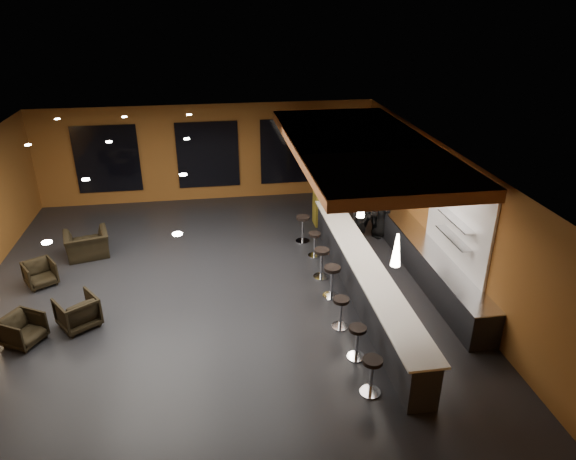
{
  "coord_description": "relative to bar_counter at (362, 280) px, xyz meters",
  "views": [
    {
      "loc": [
        0.13,
        -11.65,
        7.01
      ],
      "look_at": [
        2.0,
        0.5,
        1.3
      ],
      "focal_mm": 32.0,
      "sensor_mm": 36.0,
      "label": 1
    }
  ],
  "objects": [
    {
      "name": "floor",
      "position": [
        -3.65,
        1.0,
        -0.55
      ],
      "size": [
        12.0,
        13.0,
        0.1
      ],
      "primitive_type": "cube",
      "color": "black",
      "rests_on": "ground"
    },
    {
      "name": "ceiling",
      "position": [
        -3.65,
        1.0,
        3.05
      ],
      "size": [
        12.0,
        13.0,
        0.1
      ],
      "primitive_type": "cube",
      "color": "black"
    },
    {
      "name": "wall_back",
      "position": [
        -3.65,
        7.55,
        1.25
      ],
      "size": [
        12.0,
        0.1,
        3.5
      ],
      "primitive_type": "cube",
      "color": "brown",
      "rests_on": "floor"
    },
    {
      "name": "wall_front",
      "position": [
        -3.65,
        -5.55,
        1.25
      ],
      "size": [
        12.0,
        0.1,
        3.5
      ],
      "primitive_type": "cube",
      "color": "brown",
      "rests_on": "floor"
    },
    {
      "name": "wall_right",
      "position": [
        2.4,
        1.0,
        1.25
      ],
      "size": [
        0.1,
        13.0,
        3.5
      ],
      "primitive_type": "cube",
      "color": "brown",
      "rests_on": "floor"
    },
    {
      "name": "wood_soffit",
      "position": [
        0.35,
        2.0,
        2.86
      ],
      "size": [
        3.6,
        8.0,
        0.28
      ],
      "primitive_type": "cube",
      "color": "#A65D30",
      "rests_on": "ceiling"
    },
    {
      "name": "window_left",
      "position": [
        -7.15,
        7.44,
        1.2
      ],
      "size": [
        2.2,
        0.06,
        2.4
      ],
      "primitive_type": "cube",
      "color": "black",
      "rests_on": "wall_back"
    },
    {
      "name": "window_center",
      "position": [
        -3.65,
        7.44,
        1.2
      ],
      "size": [
        2.2,
        0.06,
        2.4
      ],
      "primitive_type": "cube",
      "color": "black",
      "rests_on": "wall_back"
    },
    {
      "name": "window_right",
      "position": [
        -0.65,
        7.44,
        1.2
      ],
      "size": [
        2.2,
        0.06,
        2.4
      ],
      "primitive_type": "cube",
      "color": "black",
      "rests_on": "wall_back"
    },
    {
      "name": "tile_backsplash",
      "position": [
        2.31,
        0.0,
        1.5
      ],
      "size": [
        0.06,
        3.2,
        2.4
      ],
      "primitive_type": "cube",
      "color": "white",
      "rests_on": "wall_right"
    },
    {
      "name": "bar_counter",
      "position": [
        0.0,
        0.0,
        0.0
      ],
      "size": [
        0.6,
        8.0,
        1.0
      ],
      "primitive_type": "cube",
      "color": "black",
      "rests_on": "floor"
    },
    {
      "name": "bar_top",
      "position": [
        0.0,
        0.0,
        0.52
      ],
      "size": [
        0.78,
        8.1,
        0.05
      ],
      "primitive_type": "cube",
      "color": "white",
      "rests_on": "bar_counter"
    },
    {
      "name": "prep_counter",
      "position": [
        2.0,
        0.5,
        -0.07
      ],
      "size": [
        0.7,
        6.0,
        0.86
      ],
      "primitive_type": "cube",
      "color": "black",
      "rests_on": "floor"
    },
    {
      "name": "prep_top",
      "position": [
        2.0,
        0.5,
        0.39
      ],
      "size": [
        0.72,
        6.0,
        0.03
      ],
      "primitive_type": "cube",
      "color": "silver",
      "rests_on": "prep_counter"
    },
    {
      "name": "wall_shelf_lower",
      "position": [
        2.17,
        -0.2,
        1.1
      ],
      "size": [
        0.3,
        1.5,
        0.03
      ],
      "primitive_type": "cube",
      "color": "silver",
      "rests_on": "wall_right"
    },
    {
      "name": "wall_shelf_upper",
      "position": [
        2.17,
        -0.2,
        1.55
      ],
      "size": [
        0.3,
        1.5,
        0.03
      ],
      "primitive_type": "cube",
      "color": "silver",
      "rests_on": "wall_right"
    },
    {
      "name": "column",
      "position": [
        0.0,
        4.6,
        1.25
      ],
      "size": [
        0.6,
        0.6,
        3.5
      ],
      "primitive_type": "cube",
      "color": "olive",
      "rests_on": "floor"
    },
    {
      "name": "pendant_0",
      "position": [
        0.0,
        -2.0,
        1.85
      ],
      "size": [
        0.2,
        0.2,
        0.7
      ],
      "primitive_type": "cone",
      "color": "white",
      "rests_on": "wood_soffit"
    },
    {
      "name": "pendant_1",
      "position": [
        0.0,
        0.5,
        1.85
      ],
      "size": [
        0.2,
        0.2,
        0.7
      ],
      "primitive_type": "cone",
      "color": "white",
      "rests_on": "wood_soffit"
    },
    {
      "name": "pendant_2",
      "position": [
        0.0,
        3.0,
        1.85
      ],
      "size": [
        0.2,
        0.2,
        0.7
      ],
      "primitive_type": "cone",
      "color": "white",
      "rests_on": "wood_soffit"
    },
    {
      "name": "staff_a",
      "position": [
        0.68,
        2.76,
        0.27
      ],
      "size": [
        0.64,
        0.51,
        1.53
      ],
      "primitive_type": "imported",
      "rotation": [
        0.0,
        0.0,
        0.3
      ],
      "color": "black",
      "rests_on": "floor"
    },
    {
      "name": "staff_b",
      "position": [
        1.26,
        3.25,
        0.4
      ],
      "size": [
        1.02,
        0.89,
        1.8
      ],
      "primitive_type": "imported",
      "rotation": [
        0.0,
        0.0,
        -0.26
      ],
      "color": "black",
      "rests_on": "floor"
    },
    {
      "name": "staff_c",
      "position": [
        1.6,
        3.4,
        0.26
      ],
      "size": [
        0.85,
        0.68,
        1.53
      ],
      "primitive_type": "imported",
      "rotation": [
        0.0,
        0.0,
        0.29
      ],
      "color": "black",
      "rests_on": "floor"
    },
    {
      "name": "armchair_a",
      "position": [
        -7.83,
        -0.67,
        -0.16
      ],
      "size": [
        1.01,
        1.01,
        0.69
      ],
      "primitive_type": "imported",
      "rotation": [
        0.0,
        0.0,
        1.06
      ],
      "color": "black",
      "rests_on": "floor"
    },
    {
      "name": "armchair_b",
      "position": [
        -6.78,
        -0.21,
        -0.12
      ],
      "size": [
        1.14,
        1.15,
        0.76
      ],
      "primitive_type": "imported",
      "rotation": [
        0.0,
        0.0,
        3.75
      ],
      "color": "black",
      "rests_on": "floor"
    },
    {
      "name": "armchair_c",
      "position": [
        -8.15,
        1.87,
        -0.17
      ],
      "size": [
        0.99,
        1.0,
        0.67
      ],
      "primitive_type": "imported",
      "rotation": [
        0.0,
        0.0,
        0.56
      ],
      "color": "black",
      "rests_on": "floor"
    },
    {
      "name": "armchair_d",
      "position": [
        -7.25,
        3.35,
        -0.12
      ],
      "size": [
        1.4,
        1.3,
        0.77
      ],
      "primitive_type": "imported",
      "rotation": [
        0.0,
        0.0,
        3.4
      ],
      "color": "black",
      "rests_on": "floor"
    },
    {
      "name": "bar_stool_0",
      "position": [
        -0.8,
        -3.34,
        0.01
      ],
      "size": [
        0.41,
        0.41,
        0.8
      ],
      "rotation": [
        0.0,
        0.0,
        0.38
      ],
      "color": "silver",
      "rests_on": "floor"
    },
    {
      "name": "bar_stool_1",
      "position": [
        -0.78,
        -2.28,
        -0.01
      ],
      "size": [
        0.39,
        0.39,
        0.77
      ],
      "rotation": [
        0.0,
        0.0,
        -0.06
      ],
      "color": "silver",
      "rests_on": "floor"
    },
    {
      "name": "bar_stool_2",
      "position": [
        -0.85,
        -1.17,
        -0.01
      ],
      "size": [
        0.39,
        0.39,
        0.77
      ],
      "rotation": [
        0.0,
        0.0,
        0.19
      ],
      "color": "silver",
      "rests_on": "floor"
    },
    {
      "name": "bar_stool_3",
      "position": [
        -0.75,
        0.14,
        0.05
      ],
      "size": [
        0.43,
        0.43,
        0.86
      ],
      "rotation": [
        0.0,
        0.0,
        -0.21
      ],
      "color": "silver",
      "rests_on": "floor"
    },
    {
      "name": "bar_stool_4",
      "position": [
        -0.8,
        1.13,
        0.04
      ],
      "size": [
        0.43,
        0.43,
        0.84
      ],
      "rotation": [
        0.0,
        0.0,
        0.01
      ],
      "color": "silver",
      "rests_on": "floor"
    },
    {
      "name": "bar_stool_5",
      "position": [
        -0.74,
        2.38,
        -0.03
      ],
      "size": [
        0.37,
        0.37,
        0.74
      ],
      "rotation": [
        0.0,
        0.0,
        -0.23
      ],
      "color": "silver",
      "rests_on": "floor"
    },
    {
      "name": "bar_stool_6",
      "position": [
        -0.91,
        3.37,
        0.04
      ],
      "size": [
        0.43,
        0.43,
        0.84
      ],
      "rotation": [
        0.0,
        0.0,
        0.14
      ],
      "color": "silver",
      "rests_on": "floor"
    }
  ]
}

